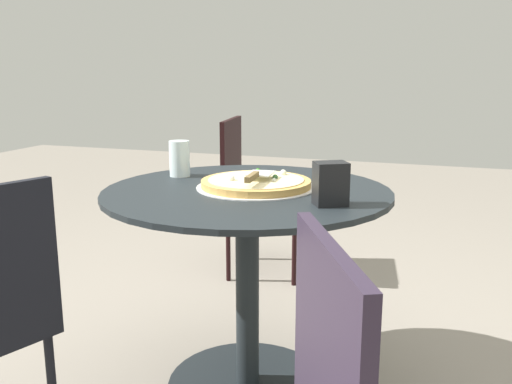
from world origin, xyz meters
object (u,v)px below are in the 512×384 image
(drinking_cup, at_px, (180,159))
(pizza_server, at_px, (256,175))
(napkin_dispenser, at_px, (331,184))
(patio_table, at_px, (247,252))
(pizza_on_tray, at_px, (256,184))
(patio_chair_corner, at_px, (253,181))

(drinking_cup, bearing_deg, pizza_server, 66.12)
(pizza_server, height_order, napkin_dispenser, napkin_dispenser)
(patio_table, xyz_separation_m, pizza_server, (0.02, 0.04, 0.27))
(pizza_on_tray, height_order, pizza_server, pizza_server)
(pizza_on_tray, bearing_deg, patio_chair_corner, -160.42)
(napkin_dispenser, distance_m, patio_chair_corner, 1.41)
(drinking_cup, distance_m, napkin_dispenser, 0.66)
(pizza_on_tray, relative_size, drinking_cup, 3.04)
(pizza_server, bearing_deg, drinking_cup, -113.88)
(patio_table, distance_m, patio_chair_corner, 1.15)
(patio_table, xyz_separation_m, patio_chair_corner, (-1.09, -0.36, 0.01))
(pizza_on_tray, relative_size, pizza_server, 1.85)
(drinking_cup, relative_size, patio_chair_corner, 0.16)
(pizza_on_tray, bearing_deg, drinking_cup, -107.54)
(patio_table, height_order, pizza_server, pizza_server)
(pizza_server, relative_size, drinking_cup, 1.64)
(patio_table, bearing_deg, pizza_server, 65.20)
(drinking_cup, bearing_deg, patio_chair_corner, -177.20)
(pizza_server, bearing_deg, patio_table, -114.80)
(patio_chair_corner, bearing_deg, drinking_cup, 2.80)
(pizza_on_tray, bearing_deg, napkin_dispenser, 60.95)
(patio_table, bearing_deg, pizza_on_tray, 148.15)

